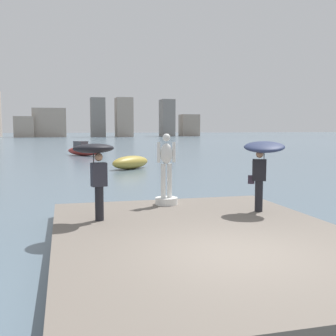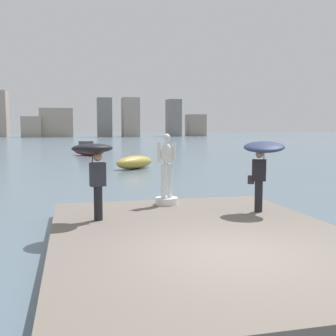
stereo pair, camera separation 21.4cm
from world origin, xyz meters
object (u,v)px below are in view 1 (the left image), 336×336
at_px(onlooker_left, 95,159).
at_px(onlooker_right, 263,156).
at_px(statue_white_figure, 166,179).
at_px(boat_near, 83,150).
at_px(boat_far, 131,162).

relative_size(onlooker_left, onlooker_right, 0.98).
bearing_deg(statue_white_figure, onlooker_left, -142.93).
height_order(boat_near, boat_far, boat_near).
bearing_deg(boat_far, onlooker_right, -86.69).
bearing_deg(boat_near, statue_white_figure, -87.87).
bearing_deg(onlooker_left, statue_white_figure, 37.07).
height_order(statue_white_figure, onlooker_right, statue_white_figure).
relative_size(statue_white_figure, boat_far, 0.65).
distance_m(onlooker_left, onlooker_right, 4.64).
height_order(onlooker_left, boat_near, onlooker_left).
bearing_deg(statue_white_figure, onlooker_right, -36.09).
relative_size(statue_white_figure, boat_near, 0.47).
distance_m(onlooker_left, boat_far, 17.55).
bearing_deg(boat_far, boat_near, 99.65).
height_order(statue_white_figure, boat_far, statue_white_figure).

